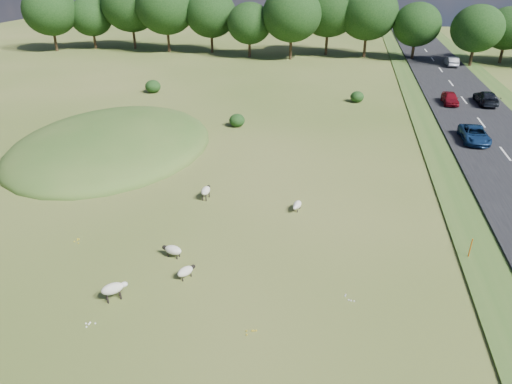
{
  "coord_description": "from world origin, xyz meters",
  "views": [
    {
      "loc": [
        6.97,
        -21.16,
        14.04
      ],
      "look_at": [
        2.0,
        4.0,
        1.0
      ],
      "focal_mm": 32.0,
      "sensor_mm": 36.0,
      "label": 1
    }
  ],
  "objects_px": {
    "marker_post": "(470,249)",
    "car_0": "(452,61)",
    "sheep_0": "(173,250)",
    "car_6": "(450,98)",
    "sheep_1": "(206,191)",
    "car_2": "(422,30)",
    "car_1": "(408,36)",
    "car_5": "(486,98)",
    "sheep_2": "(113,289)",
    "car_4": "(475,134)",
    "sheep_4": "(186,271)",
    "sheep_3": "(297,205)"
  },
  "relations": [
    {
      "from": "marker_post",
      "to": "car_4",
      "type": "height_order",
      "value": "car_4"
    },
    {
      "from": "car_4",
      "to": "car_6",
      "type": "xyz_separation_m",
      "value": [
        0.0,
        11.63,
        0.01
      ]
    },
    {
      "from": "sheep_1",
      "to": "car_0",
      "type": "bearing_deg",
      "value": -22.08
    },
    {
      "from": "sheep_0",
      "to": "car_6",
      "type": "bearing_deg",
      "value": -109.31
    },
    {
      "from": "car_0",
      "to": "sheep_3",
      "type": "bearing_deg",
      "value": 69.94
    },
    {
      "from": "sheep_0",
      "to": "car_4",
      "type": "height_order",
      "value": "car_4"
    },
    {
      "from": "sheep_4",
      "to": "sheep_3",
      "type": "bearing_deg",
      "value": 3.33
    },
    {
      "from": "sheep_0",
      "to": "car_0",
      "type": "height_order",
      "value": "car_0"
    },
    {
      "from": "sheep_4",
      "to": "car_1",
      "type": "height_order",
      "value": "car_1"
    },
    {
      "from": "marker_post",
      "to": "car_1",
      "type": "xyz_separation_m",
      "value": [
        3.99,
        75.42,
        0.37
      ]
    },
    {
      "from": "car_0",
      "to": "car_6",
      "type": "distance_m",
      "value": 21.41
    },
    {
      "from": "marker_post",
      "to": "sheep_0",
      "type": "relative_size",
      "value": 1.0
    },
    {
      "from": "marker_post",
      "to": "car_5",
      "type": "height_order",
      "value": "car_5"
    },
    {
      "from": "sheep_1",
      "to": "car_0",
      "type": "xyz_separation_m",
      "value": [
        23.33,
        46.85,
        0.32
      ]
    },
    {
      "from": "sheep_0",
      "to": "sheep_1",
      "type": "distance_m",
      "value": 6.71
    },
    {
      "from": "car_1",
      "to": "car_5",
      "type": "distance_m",
      "value": 45.22
    },
    {
      "from": "marker_post",
      "to": "car_0",
      "type": "height_order",
      "value": "car_0"
    },
    {
      "from": "car_6",
      "to": "sheep_1",
      "type": "bearing_deg",
      "value": -127.13
    },
    {
      "from": "marker_post",
      "to": "car_2",
      "type": "xyz_separation_m",
      "value": [
        7.79,
        84.93,
        0.42
      ]
    },
    {
      "from": "marker_post",
      "to": "car_4",
      "type": "distance_m",
      "value": 18.42
    },
    {
      "from": "car_2",
      "to": "sheep_3",
      "type": "bearing_deg",
      "value": 78.04
    },
    {
      "from": "sheep_1",
      "to": "sheep_2",
      "type": "bearing_deg",
      "value": 177.57
    },
    {
      "from": "car_4",
      "to": "car_5",
      "type": "bearing_deg",
      "value": 72.94
    },
    {
      "from": "sheep_2",
      "to": "car_5",
      "type": "xyz_separation_m",
      "value": [
        24.58,
        37.02,
        0.31
      ]
    },
    {
      "from": "sheep_0",
      "to": "car_5",
      "type": "height_order",
      "value": "car_5"
    },
    {
      "from": "marker_post",
      "to": "sheep_4",
      "type": "relative_size",
      "value": 1.12
    },
    {
      "from": "marker_post",
      "to": "car_2",
      "type": "relative_size",
      "value": 0.23
    },
    {
      "from": "car_0",
      "to": "car_2",
      "type": "height_order",
      "value": "car_2"
    },
    {
      "from": "marker_post",
      "to": "car_2",
      "type": "height_order",
      "value": "car_2"
    },
    {
      "from": "sheep_2",
      "to": "car_4",
      "type": "xyz_separation_m",
      "value": [
        20.78,
        24.64,
        0.25
      ]
    },
    {
      "from": "car_0",
      "to": "car_1",
      "type": "relative_size",
      "value": 0.78
    },
    {
      "from": "sheep_0",
      "to": "car_1",
      "type": "relative_size",
      "value": 0.23
    },
    {
      "from": "marker_post",
      "to": "car_0",
      "type": "bearing_deg",
      "value": 81.27
    },
    {
      "from": "sheep_2",
      "to": "car_2",
      "type": "distance_m",
      "value": 94.83
    },
    {
      "from": "marker_post",
      "to": "car_0",
      "type": "xyz_separation_m",
      "value": [
        7.79,
        50.68,
        0.32
      ]
    },
    {
      "from": "car_4",
      "to": "car_6",
      "type": "distance_m",
      "value": 11.63
    },
    {
      "from": "car_1",
      "to": "car_4",
      "type": "xyz_separation_m",
      "value": [
        0.0,
        -57.44,
        -0.11
      ]
    },
    {
      "from": "sheep_1",
      "to": "car_2",
      "type": "distance_m",
      "value": 84.39
    },
    {
      "from": "car_0",
      "to": "car_4",
      "type": "xyz_separation_m",
      "value": [
        -3.8,
        -32.69,
        -0.05
      ]
    },
    {
      "from": "car_0",
      "to": "car_5",
      "type": "relative_size",
      "value": 0.87
    },
    {
      "from": "sheep_2",
      "to": "car_1",
      "type": "height_order",
      "value": "car_1"
    },
    {
      "from": "sheep_1",
      "to": "car_2",
      "type": "bearing_deg",
      "value": -11.65
    },
    {
      "from": "car_2",
      "to": "car_6",
      "type": "bearing_deg",
      "value": 86.07
    },
    {
      "from": "sheep_1",
      "to": "car_5",
      "type": "bearing_deg",
      "value": -36.92
    },
    {
      "from": "car_0",
      "to": "marker_post",
      "type": "bearing_deg",
      "value": 81.27
    },
    {
      "from": "sheep_0",
      "to": "car_2",
      "type": "height_order",
      "value": "car_2"
    },
    {
      "from": "car_1",
      "to": "sheep_4",
      "type": "bearing_deg",
      "value": -102.74
    },
    {
      "from": "car_4",
      "to": "car_6",
      "type": "height_order",
      "value": "car_6"
    },
    {
      "from": "marker_post",
      "to": "car_6",
      "type": "relative_size",
      "value": 0.33
    },
    {
      "from": "marker_post",
      "to": "sheep_1",
      "type": "bearing_deg",
      "value": 166.18
    }
  ]
}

